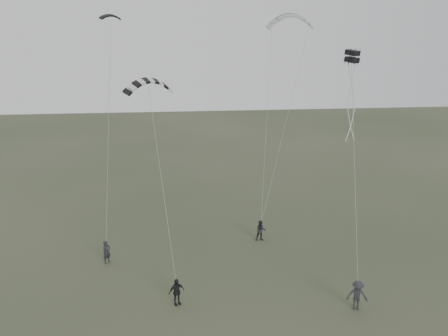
{
  "coord_description": "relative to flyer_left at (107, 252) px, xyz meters",
  "views": [
    {
      "loc": [
        -2.25,
        -24.82,
        16.32
      ],
      "look_at": [
        0.92,
        4.64,
        7.14
      ],
      "focal_mm": 35.0,
      "sensor_mm": 36.0,
      "label": 1
    }
  ],
  "objects": [
    {
      "name": "kite_box",
      "position": [
        16.71,
        -2.05,
        14.02
      ],
      "size": [
        1.08,
        1.09,
        0.85
      ],
      "primitive_type": null,
      "rotation": [
        0.15,
        0.0,
        0.68
      ],
      "color": "black",
      "rests_on": "flyer_far"
    },
    {
      "name": "kite_striped",
      "position": [
        3.66,
        0.06,
        12.44
      ],
      "size": [
        3.46,
        2.39,
        1.44
      ],
      "primitive_type": null,
      "rotation": [
        0.26,
        0.0,
        0.43
      ],
      "color": "black",
      "rests_on": "flyer_center"
    },
    {
      "name": "flyer_left",
      "position": [
        0.0,
        0.0,
        0.0
      ],
      "size": [
        0.75,
        0.75,
        1.76
      ],
      "primitive_type": "imported",
      "rotation": [
        0.0,
        0.0,
        0.78
      ],
      "color": "black",
      "rests_on": "ground"
    },
    {
      "name": "ground",
      "position": [
        7.77,
        -4.81,
        -0.88
      ],
      "size": [
        140.0,
        140.0,
        0.0
      ],
      "primitive_type": "plane",
      "color": "#323B26",
      "rests_on": "ground"
    },
    {
      "name": "flyer_center",
      "position": [
        5.11,
        -5.78,
        0.01
      ],
      "size": [
        1.13,
        0.84,
        1.79
      ],
      "primitive_type": "imported",
      "rotation": [
        0.0,
        0.0,
        0.43
      ],
      "color": "black",
      "rests_on": "ground"
    },
    {
      "name": "flyer_right",
      "position": [
        11.99,
        2.37,
        -0.01
      ],
      "size": [
        0.86,
        0.68,
        1.75
      ],
      "primitive_type": "imported",
      "rotation": [
        0.0,
        0.0,
        -0.02
      ],
      "color": "black",
      "rests_on": "ground"
    },
    {
      "name": "flyer_far",
      "position": [
        16.1,
        -7.47,
        0.09
      ],
      "size": [
        1.39,
        1.01,
        1.94
      ],
      "primitive_type": "imported",
      "rotation": [
        0.0,
        0.0,
        -0.25
      ],
      "color": "#242428",
      "rests_on": "ground"
    },
    {
      "name": "kite_pale_large",
      "position": [
        15.0,
        7.33,
        16.81
      ],
      "size": [
        3.91,
        1.38,
        1.75
      ],
      "primitive_type": null,
      "rotation": [
        0.23,
        0.0,
        -0.05
      ],
      "color": "#A1A3A5",
      "rests_on": "flyer_right"
    },
    {
      "name": "kite_dark_small",
      "position": [
        0.94,
        4.11,
        16.65
      ],
      "size": [
        1.58,
        1.2,
        0.6
      ],
      "primitive_type": null,
      "rotation": [
        0.26,
        0.0,
        0.49
      ],
      "color": "black",
      "rests_on": "flyer_left"
    }
  ]
}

